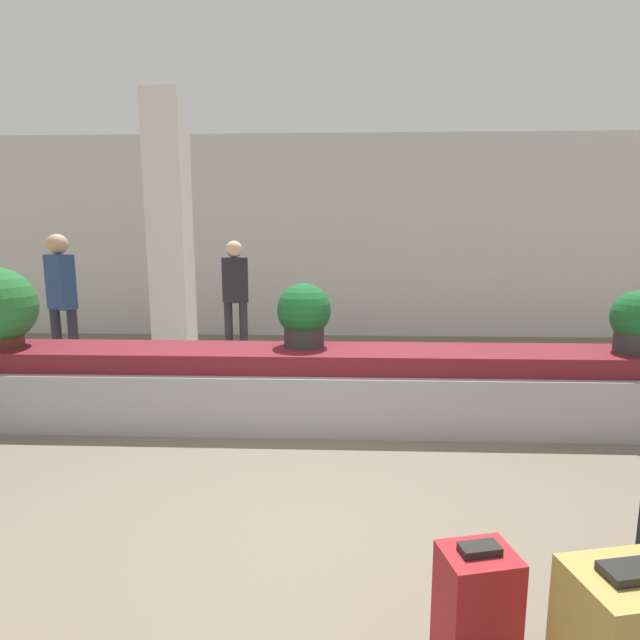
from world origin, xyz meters
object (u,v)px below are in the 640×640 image
Objects in this scene: suitcase_0 at (476,606)px; potted_plant_2 at (304,315)px; potted_plant_1 at (639,322)px; pillar at (171,237)px; traveler_1 at (61,293)px; traveler_0 at (235,290)px.

suitcase_0 is 2.80m from potted_plant_2.
potted_plant_1 is (1.93, 2.43, 0.69)m from suitcase_0.
pillar is 1.39m from traveler_1.
traveler_1 reaches higher than potted_plant_2.
pillar is 2.05× the size of traveler_0.
potted_plant_2 is (-2.77, 0.15, 0.02)m from potted_plant_1.
potted_plant_2 is (1.65, -1.49, -0.67)m from pillar.
traveler_0 is at bearing -123.34° from traveler_1.
traveler_0 is (0.58, 0.75, -0.68)m from pillar.
traveler_1 is (-1.23, -0.20, -0.63)m from pillar.
potted_plant_1 is 4.52m from traveler_0.
pillar is at bearing 159.65° from potted_plant_1.
suitcase_0 is 0.29× the size of traveler_1.
traveler_1 reaches higher than suitcase_0.
suitcase_0 is at bearing -128.56° from potted_plant_1.
pillar reaches higher than potted_plant_1.
suitcase_0 is 5.22m from traveler_0.
potted_plant_1 is at bearing 128.71° from traveler_0.
traveler_1 reaches higher than traveler_0.
pillar is 4.76m from potted_plant_1.
potted_plant_2 is at bearing 95.39° from suitcase_0.
traveler_0 reaches higher than potted_plant_1.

